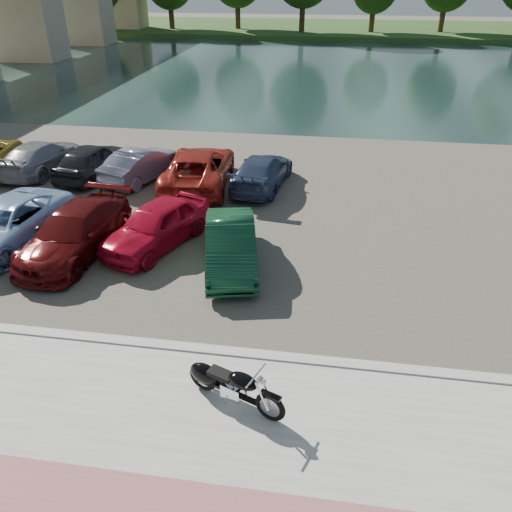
{
  "coord_description": "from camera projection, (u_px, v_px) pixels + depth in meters",
  "views": [
    {
      "loc": [
        1.83,
        -6.94,
        8.08
      ],
      "look_at": [
        0.03,
        4.9,
        1.1
      ],
      "focal_mm": 35.0,
      "sensor_mm": 36.0,
      "label": 1
    }
  ],
  "objects": [
    {
      "name": "far_bank",
      "position": [
        326.0,
        29.0,
        71.6
      ],
      "size": [
        120.0,
        24.0,
        0.6
      ],
      "primitive_type": "cube",
      "color": "#264518",
      "rests_on": "ground"
    },
    {
      "name": "car_11",
      "position": [
        262.0,
        171.0,
        20.71
      ],
      "size": [
        2.44,
        4.75,
        1.32
      ],
      "primitive_type": "imported",
      "rotation": [
        0.0,
        0.0,
        3.01
      ],
      "color": "navy",
      "rests_on": "parking_lot"
    },
    {
      "name": "car_9",
      "position": [
        142.0,
        164.0,
        21.4
      ],
      "size": [
        2.74,
        4.4,
        1.37
      ],
      "primitive_type": "imported",
      "rotation": [
        0.0,
        0.0,
        2.8
      ],
      "color": "slate",
      "rests_on": "parking_lot"
    },
    {
      "name": "promenade",
      "position": [
        207.0,
        460.0,
        9.35
      ],
      "size": [
        60.0,
        6.0,
        0.1
      ],
      "primitive_type": "cube",
      "color": "#9D9A93",
      "rests_on": "ground"
    },
    {
      "name": "car_4",
      "position": [
        156.0,
        225.0,
        16.27
      ],
      "size": [
        3.16,
        4.63,
        1.46
      ],
      "primitive_type": "imported",
      "rotation": [
        0.0,
        0.0,
        -0.37
      ],
      "color": "red",
      "rests_on": "parking_lot"
    },
    {
      "name": "car_2",
      "position": [
        4.0,
        224.0,
        16.32
      ],
      "size": [
        3.02,
        5.43,
        1.44
      ],
      "primitive_type": "imported",
      "rotation": [
        0.0,
        0.0,
        -0.13
      ],
      "color": "#9FC3E8",
      "rests_on": "parking_lot"
    },
    {
      "name": "car_8",
      "position": [
        91.0,
        160.0,
        21.69
      ],
      "size": [
        2.09,
        4.41,
        1.46
      ],
      "primitive_type": "imported",
      "rotation": [
        0.0,
        0.0,
        3.05
      ],
      "color": "black",
      "rests_on": "parking_lot"
    },
    {
      "name": "car_7",
      "position": [
        42.0,
        157.0,
        22.25
      ],
      "size": [
        2.3,
        4.83,
        1.36
      ],
      "primitive_type": "imported",
      "rotation": [
        0.0,
        0.0,
        3.05
      ],
      "color": "gray",
      "rests_on": "parking_lot"
    },
    {
      "name": "ground",
      "position": [
        219.0,
        421.0,
        10.23
      ],
      "size": [
        200.0,
        200.0,
        0.0
      ],
      "primitive_type": "plane",
      "color": "#595447",
      "rests_on": "ground"
    },
    {
      "name": "car_3",
      "position": [
        75.0,
        232.0,
        15.84
      ],
      "size": [
        2.47,
        5.15,
        1.45
      ],
      "primitive_type": "imported",
      "rotation": [
        0.0,
        0.0,
        -0.09
      ],
      "color": "#4C0A0B",
      "rests_on": "parking_lot"
    },
    {
      "name": "car_10",
      "position": [
        199.0,
        168.0,
        20.77
      ],
      "size": [
        3.0,
        5.74,
        1.54
      ],
      "primitive_type": "imported",
      "rotation": [
        0.0,
        0.0,
        3.22
      ],
      "color": "#A4271B",
      "rests_on": "parking_lot"
    },
    {
      "name": "car_5",
      "position": [
        231.0,
        245.0,
        15.15
      ],
      "size": [
        2.36,
        4.47,
        1.4
      ],
      "primitive_type": "imported",
      "rotation": [
        0.0,
        0.0,
        0.22
      ],
      "color": "#113E24",
      "rests_on": "parking_lot"
    },
    {
      "name": "motorcycle",
      "position": [
        227.0,
        383.0,
        10.38
      ],
      "size": [
        2.23,
        1.11,
        1.05
      ],
      "rotation": [
        0.0,
        0.0,
        -0.38
      ],
      "color": "black",
      "rests_on": "promenade"
    },
    {
      "name": "parking_lot",
      "position": [
        279.0,
        203.0,
        19.62
      ],
      "size": [
        60.0,
        18.0,
        0.04
      ],
      "primitive_type": "cube",
      "color": "#464239",
      "rests_on": "ground"
    },
    {
      "name": "river",
      "position": [
        315.0,
        71.0,
        44.41
      ],
      "size": [
        120.0,
        40.0,
        0.0
      ],
      "primitive_type": "cube",
      "color": "#182B29",
      "rests_on": "ground"
    },
    {
      "name": "kerb",
      "position": [
        237.0,
        353.0,
        11.91
      ],
      "size": [
        60.0,
        0.3,
        0.14
      ],
      "primitive_type": "cube",
      "color": "#9D9A93",
      "rests_on": "ground"
    }
  ]
}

